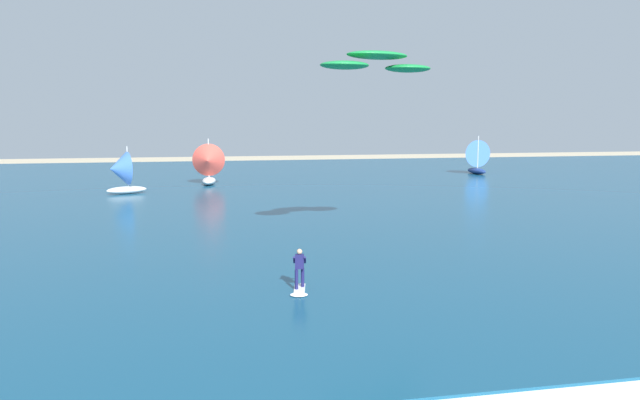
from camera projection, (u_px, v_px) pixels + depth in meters
ocean at (256, 192)px, 59.25m from camera, size 160.00×90.00×0.10m
shoreline_foam at (437, 395)px, 15.84m from camera, size 104.55×2.57×0.01m
kitesurfer at (299, 276)px, 25.06m from camera, size 0.95×2.02×1.67m
kite at (377, 62)px, 33.14m from camera, size 7.17×4.28×1.04m
sailboat_near_shore at (208, 164)px, 64.88m from camera, size 3.57×4.18×4.82m
sailboat_far_left at (475, 156)px, 78.62m from camera, size 3.43×4.06×4.78m
sailboat_far_right at (120, 172)px, 57.06m from camera, size 3.91×3.48×4.39m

